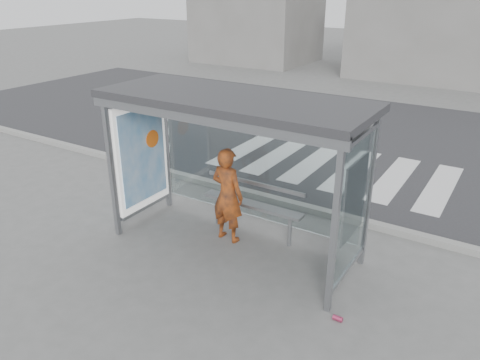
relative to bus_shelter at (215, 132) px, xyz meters
name	(u,v)px	position (x,y,z in m)	size (l,w,h in m)	color
ground	(233,247)	(0.37, -0.06, -1.98)	(80.00, 80.00, 0.00)	#61615E
road	(365,139)	(0.37, 6.94, -1.98)	(30.00, 10.00, 0.01)	#2C2D2F
curb	(285,202)	(0.37, 1.89, -1.92)	(30.00, 0.18, 0.12)	gray
crosswalk	(332,166)	(0.37, 4.44, -1.98)	(5.55, 3.00, 0.00)	silver
bus_shelter	(215,132)	(0.00, 0.00, 0.00)	(4.25, 1.65, 2.62)	gray
building_left	(257,5)	(-9.63, 17.94, 1.02)	(6.00, 5.00, 6.00)	slate
building_center	(449,22)	(0.37, 17.94, 0.52)	(8.00, 5.00, 5.00)	slate
person	(227,195)	(0.12, 0.15, -1.14)	(0.61, 0.40, 1.68)	#CA5013
bench	(252,204)	(0.40, 0.52, -1.40)	(1.92, 0.23, 0.99)	slate
soda_can	(338,318)	(2.57, -0.89, -1.95)	(0.07, 0.07, 0.13)	#CC3C69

